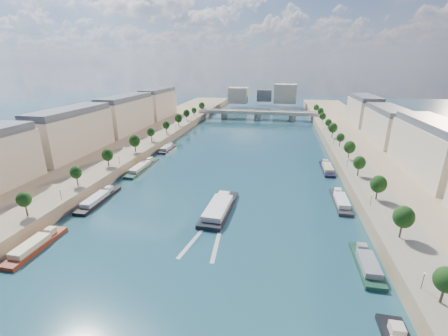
% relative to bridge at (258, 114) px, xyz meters
% --- Properties ---
extents(ground, '(700.00, 700.00, 0.00)m').
position_rel_bridge_xyz_m(ground, '(0.00, -130.97, -5.08)').
color(ground, '#0B2631').
rests_on(ground, ground).
extents(quay_left, '(44.00, 520.00, 5.00)m').
position_rel_bridge_xyz_m(quay_left, '(-72.00, -130.97, -2.58)').
color(quay_left, '#9E8460').
rests_on(quay_left, ground).
extents(quay_right, '(44.00, 520.00, 5.00)m').
position_rel_bridge_xyz_m(quay_right, '(72.00, -130.97, -2.58)').
color(quay_right, '#9E8460').
rests_on(quay_right, ground).
extents(pave_left, '(14.00, 520.00, 0.10)m').
position_rel_bridge_xyz_m(pave_left, '(-57.00, -130.97, -0.03)').
color(pave_left, gray).
rests_on(pave_left, quay_left).
extents(pave_right, '(14.00, 520.00, 0.10)m').
position_rel_bridge_xyz_m(pave_right, '(57.00, -130.97, -0.03)').
color(pave_right, gray).
rests_on(pave_right, quay_right).
extents(trees_left, '(4.80, 268.80, 8.26)m').
position_rel_bridge_xyz_m(trees_left, '(-55.00, -128.97, 5.39)').
color(trees_left, '#382B1E').
rests_on(trees_left, ground).
extents(trees_right, '(4.80, 268.80, 8.26)m').
position_rel_bridge_xyz_m(trees_right, '(55.00, -120.97, 5.39)').
color(trees_right, '#382B1E').
rests_on(trees_right, ground).
extents(lamps_left, '(0.36, 200.36, 4.28)m').
position_rel_bridge_xyz_m(lamps_left, '(-52.50, -140.97, 2.70)').
color(lamps_left, black).
rests_on(lamps_left, ground).
extents(lamps_right, '(0.36, 200.36, 4.28)m').
position_rel_bridge_xyz_m(lamps_right, '(52.50, -125.97, 2.70)').
color(lamps_right, black).
rests_on(lamps_right, ground).
extents(buildings_left, '(16.00, 226.00, 23.20)m').
position_rel_bridge_xyz_m(buildings_left, '(-85.00, -118.97, 11.37)').
color(buildings_left, beige).
rests_on(buildings_left, ground).
extents(buildings_right, '(16.00, 226.00, 23.20)m').
position_rel_bridge_xyz_m(buildings_right, '(85.00, -118.97, 11.37)').
color(buildings_right, beige).
rests_on(buildings_right, ground).
extents(skyline, '(79.00, 42.00, 22.00)m').
position_rel_bridge_xyz_m(skyline, '(3.19, 88.55, 9.57)').
color(skyline, beige).
rests_on(skyline, ground).
extents(bridge, '(112.00, 12.00, 8.15)m').
position_rel_bridge_xyz_m(bridge, '(0.00, 0.00, 0.00)').
color(bridge, '#C1B79E').
rests_on(bridge, ground).
extents(tour_barge, '(9.74, 29.23, 3.91)m').
position_rel_bridge_xyz_m(tour_barge, '(1.49, -189.78, -3.97)').
color(tour_barge, black).
rests_on(tour_barge, ground).
extents(wake, '(10.75, 26.02, 0.04)m').
position_rel_bridge_xyz_m(wake, '(1.49, -206.36, -5.06)').
color(wake, silver).
rests_on(wake, ground).
extents(moored_barges_left, '(5.00, 154.18, 3.60)m').
position_rel_bridge_xyz_m(moored_barges_left, '(-45.50, -187.30, -4.24)').
color(moored_barges_left, '#1A213B').
rests_on(moored_barges_left, ground).
extents(moored_barges_right, '(5.00, 127.43, 3.60)m').
position_rel_bridge_xyz_m(moored_barges_right, '(45.50, -189.94, -4.24)').
color(moored_barges_right, black).
rests_on(moored_barges_right, ground).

